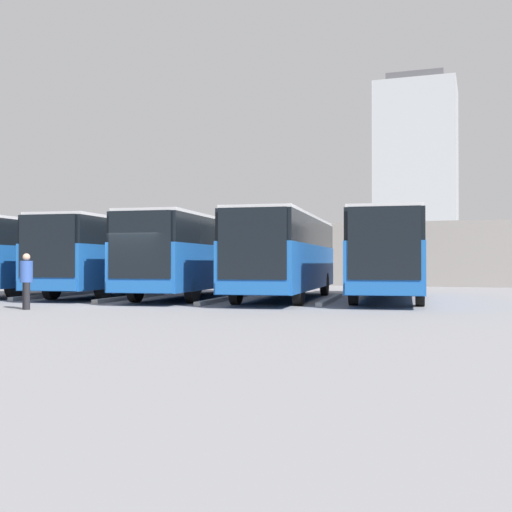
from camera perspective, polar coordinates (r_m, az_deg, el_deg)
name	(u,v)px	position (r m, az deg, el deg)	size (l,w,h in m)	color
ground_plane	(132,305)	(22.72, -10.98, -4.34)	(600.00, 600.00, 0.00)	gray
bus_0	(389,253)	(26.06, 11.75, 0.26)	(3.72, 11.78, 3.37)	#19519E
curb_divider_0	(330,300)	(24.75, 6.62, -3.86)	(0.24, 6.53, 0.15)	#9E9E99
bus_1	(286,253)	(25.93, 2.65, 0.26)	(3.72, 11.78, 3.37)	#19519E
curb_divider_1	(224,299)	(25.02, -2.89, -3.83)	(0.24, 6.53, 0.15)	#9E9E99
bus_2	(195,254)	(27.30, -5.47, 0.21)	(3.72, 11.78, 3.37)	#19519E
curb_divider_2	(132,297)	(26.73, -10.93, -3.62)	(0.24, 6.53, 0.15)	#9E9E99
bus_3	(117,254)	(29.51, -12.26, 0.16)	(3.72, 11.78, 3.37)	#19519E
curb_divider_3	(56,295)	(29.24, -17.39, -3.34)	(0.24, 6.53, 0.15)	#9E9E99
bus_4	(39,254)	(31.58, -18.73, 0.13)	(3.72, 11.78, 3.37)	#19519E
pedestrian	(26,279)	(21.59, -19.74, -1.97)	(0.56, 0.56, 1.78)	black
station_building	(314,255)	(46.89, 5.14, 0.11)	(31.05, 11.80, 4.08)	gray
office_tower	(417,175)	(173.10, 14.11, 6.96)	(20.17, 20.17, 49.71)	#ADB2B7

